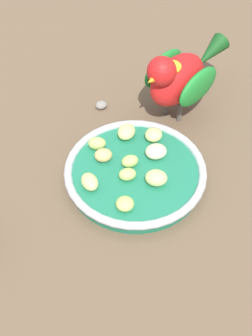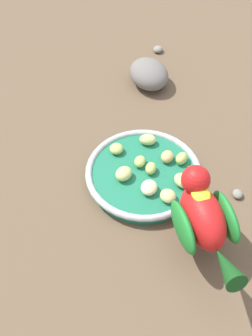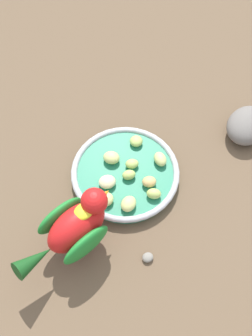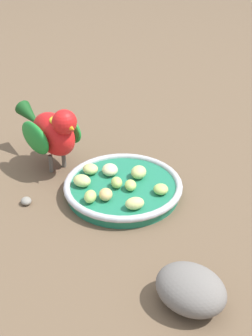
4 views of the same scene
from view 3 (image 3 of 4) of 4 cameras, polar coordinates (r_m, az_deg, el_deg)
ground_plane at (r=0.89m, az=1.51°, el=-2.06°), size 4.00×4.00×0.00m
feeding_bowl at (r=0.88m, az=-0.10°, el=-0.76°), size 0.22×0.22×0.03m
apple_piece_0 at (r=0.88m, az=4.54°, el=1.18°), size 0.04×0.04×0.02m
apple_piece_1 at (r=0.88m, az=0.80°, el=0.56°), size 0.03×0.03×0.02m
apple_piece_2 at (r=0.88m, az=-1.94°, el=1.38°), size 0.03×0.03×0.02m
apple_piece_3 at (r=0.85m, az=3.70°, el=-3.41°), size 0.03×0.02×0.02m
apple_piece_4 at (r=0.86m, az=3.08°, el=-1.83°), size 0.03×0.03×0.02m
apple_piece_5 at (r=0.86m, az=0.34°, el=-1.09°), size 0.03×0.03×0.02m
apple_piece_6 at (r=0.84m, az=-2.64°, el=-4.16°), size 0.03×0.04×0.02m
apple_piece_7 at (r=0.83m, az=0.33°, el=-4.76°), size 0.04×0.04×0.02m
apple_piece_8 at (r=0.91m, az=1.36°, el=3.57°), size 0.03×0.03×0.02m
apple_piece_9 at (r=0.86m, az=-2.49°, el=-1.85°), size 0.04×0.04×0.02m
parrot at (r=0.76m, az=-6.82°, el=-7.80°), size 0.15×0.18×0.15m
rock_large at (r=0.97m, az=15.77°, el=5.44°), size 0.12×0.13×0.06m
pebble_0 at (r=0.82m, az=2.89°, el=-11.74°), size 0.03×0.03×0.01m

